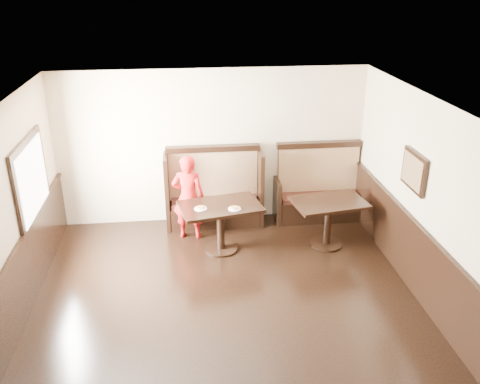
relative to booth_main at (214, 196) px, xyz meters
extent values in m
plane|color=black|center=(0.00, -3.30, -0.53)|extent=(7.00, 7.00, 0.00)
plane|color=beige|center=(0.00, 0.20, 0.87)|extent=(5.50, 0.00, 5.50)
plane|color=beige|center=(2.75, -3.30, 0.87)|extent=(0.00, 7.00, 7.00)
plane|color=white|center=(0.00, -3.30, 2.27)|extent=(7.00, 7.00, 0.00)
cube|color=black|center=(-2.72, -3.30, -0.03)|extent=(0.05, 6.90, 1.00)
cube|color=black|center=(2.72, -3.30, -0.03)|extent=(0.05, 6.90, 1.00)
cube|color=black|center=(-2.71, -1.40, 1.02)|extent=(0.05, 1.50, 1.20)
cube|color=white|center=(-2.69, -1.40, 1.02)|extent=(0.01, 1.30, 1.00)
cube|color=black|center=(2.71, -2.10, 1.17)|extent=(0.04, 0.70, 0.55)
cube|color=olive|center=(2.69, -2.10, 1.17)|extent=(0.01, 0.60, 0.45)
cube|color=black|center=(0.00, -0.08, -0.32)|extent=(1.60, 0.50, 0.42)
cube|color=#371711|center=(0.00, -0.08, -0.07)|extent=(1.54, 0.46, 0.09)
cube|color=#521410|center=(0.00, 0.13, 0.37)|extent=(1.60, 0.12, 0.92)
cube|color=black|center=(0.00, 0.13, 0.87)|extent=(1.68, 0.16, 0.10)
cube|color=black|center=(-0.84, 0.02, 0.15)|extent=(0.07, 0.72, 1.36)
cube|color=black|center=(0.84, 0.02, 0.15)|extent=(0.07, 0.72, 1.36)
cube|color=black|center=(1.95, -0.08, -0.32)|extent=(1.50, 0.50, 0.42)
cube|color=#371711|center=(1.95, -0.08, -0.07)|extent=(1.44, 0.46, 0.09)
cube|color=#521410|center=(1.95, 0.13, 0.37)|extent=(1.50, 0.12, 0.92)
cube|color=black|center=(1.95, 0.13, 0.87)|extent=(1.58, 0.16, 0.10)
cube|color=black|center=(1.16, 0.02, -0.13)|extent=(0.07, 0.72, 0.80)
cube|color=black|center=(2.74, 0.02, -0.13)|extent=(0.07, 0.72, 0.80)
cube|color=black|center=(0.04, -1.03, 0.27)|extent=(1.42, 1.05, 0.05)
cylinder|color=black|center=(0.04, -1.03, -0.14)|extent=(0.13, 0.13, 0.75)
cylinder|color=black|center=(0.04, -1.03, -0.51)|extent=(0.56, 0.56, 0.03)
cube|color=black|center=(1.83, -1.07, 0.26)|extent=(1.29, 0.95, 0.05)
cylinder|color=black|center=(1.83, -1.07, -0.14)|extent=(0.13, 0.13, 0.75)
cylinder|color=black|center=(1.83, -1.07, -0.51)|extent=(0.55, 0.55, 0.03)
imported|color=#B21314|center=(-0.47, -0.52, 0.23)|extent=(0.61, 0.45, 1.52)
cylinder|color=white|center=(-0.29, -1.13, 0.30)|extent=(0.21, 0.21, 0.01)
cylinder|color=tan|center=(-0.29, -1.13, 0.31)|extent=(0.13, 0.13, 0.02)
cylinder|color=#EABA54|center=(-0.29, -1.13, 0.33)|extent=(0.11, 0.11, 0.01)
cylinder|color=white|center=(0.25, -1.20, 0.30)|extent=(0.21, 0.21, 0.01)
cylinder|color=tan|center=(0.25, -1.20, 0.31)|extent=(0.13, 0.13, 0.02)
cylinder|color=#EABA54|center=(0.25, -1.20, 0.33)|extent=(0.11, 0.11, 0.01)
camera|label=1|loc=(-0.51, -8.45, 3.77)|focal=38.00mm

